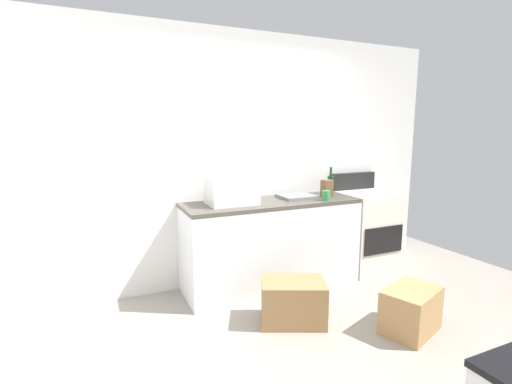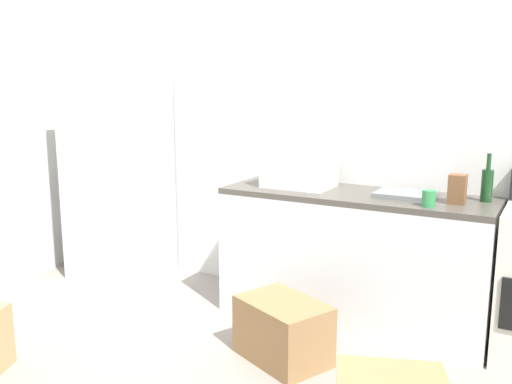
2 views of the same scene
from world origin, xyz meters
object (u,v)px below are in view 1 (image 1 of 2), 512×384
object	(u,v)px
refrigerator	(39,230)
knife_block	(327,188)
cardboard_box_medium	(411,310)
coffee_mug	(326,195)
wine_bottle	(330,184)
cardboard_box_small	(293,301)
microwave	(231,190)
stove_oven	(365,229)

from	to	relation	value
refrigerator	knife_block	size ratio (longest dim) A/B	9.35
cardboard_box_medium	coffee_mug	bearing A→B (deg)	95.55
wine_bottle	cardboard_box_small	distance (m)	1.54
wine_bottle	refrigerator	bearing A→B (deg)	-176.62
coffee_mug	knife_block	xyz separation A→B (m)	(0.13, 0.17, 0.04)
coffee_mug	knife_block	distance (m)	0.22
cardboard_box_small	microwave	bearing A→B (deg)	108.60
stove_oven	cardboard_box_medium	distance (m)	1.44
coffee_mug	refrigerator	bearing A→B (deg)	176.62
refrigerator	cardboard_box_medium	world-z (taller)	refrigerator
stove_oven	microwave	world-z (taller)	microwave
stove_oven	cardboard_box_medium	size ratio (longest dim) A/B	2.28
refrigerator	microwave	world-z (taller)	refrigerator
wine_bottle	knife_block	world-z (taller)	wine_bottle
cardboard_box_small	cardboard_box_medium	bearing A→B (deg)	-33.37
stove_oven	knife_block	xyz separation A→B (m)	(-0.57, -0.03, 0.52)
refrigerator	cardboard_box_medium	size ratio (longest dim) A/B	3.49
refrigerator	coffee_mug	world-z (taller)	refrigerator
refrigerator	microwave	distance (m)	1.64
knife_block	cardboard_box_medium	size ratio (longest dim) A/B	0.37
stove_oven	knife_block	bearing A→B (deg)	-176.68
stove_oven	cardboard_box_small	world-z (taller)	stove_oven
knife_block	cardboard_box_medium	world-z (taller)	knife_block
refrigerator	wine_bottle	bearing A→B (deg)	3.38
stove_oven	coffee_mug	world-z (taller)	stove_oven
refrigerator	cardboard_box_small	size ratio (longest dim) A/B	3.17
knife_block	cardboard_box_medium	distance (m)	1.48
refrigerator	coffee_mug	bearing A→B (deg)	-3.38
cardboard_box_medium	cardboard_box_small	world-z (taller)	cardboard_box_small
refrigerator	coffee_mug	xyz separation A→B (m)	(2.57, -0.15, 0.11)
wine_bottle	cardboard_box_medium	size ratio (longest dim) A/B	0.62
stove_oven	coffee_mug	bearing A→B (deg)	-163.57
microwave	coffee_mug	xyz separation A→B (m)	(0.94, -0.22, -0.09)
refrigerator	knife_block	xyz separation A→B (m)	(2.70, 0.02, 0.15)
refrigerator	cardboard_box_small	xyz separation A→B (m)	(1.88, -0.70, -0.66)
refrigerator	wine_bottle	distance (m)	2.86
stove_oven	knife_block	distance (m)	0.78
coffee_mug	stove_oven	bearing A→B (deg)	16.43
coffee_mug	cardboard_box_small	world-z (taller)	coffee_mug
stove_oven	microwave	bearing A→B (deg)	179.63
coffee_mug	cardboard_box_medium	xyz separation A→B (m)	(0.10, -1.07, -0.77)
stove_oven	refrigerator	bearing A→B (deg)	-179.03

